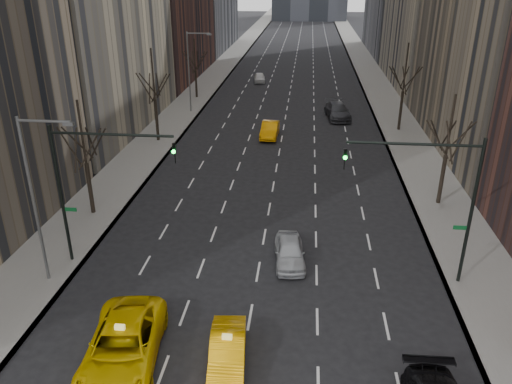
# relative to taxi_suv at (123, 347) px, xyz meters

# --- Properties ---
(sidewalk_left) EXTENTS (4.50, 320.00, 0.15)m
(sidewalk_left) POSITION_rel_taxi_suv_xyz_m (-7.26, 65.63, -0.82)
(sidewalk_left) COLOR slate
(sidewalk_left) RESTS_ON ground
(sidewalk_right) EXTENTS (4.50, 320.00, 0.15)m
(sidewalk_right) POSITION_rel_taxi_suv_xyz_m (17.24, 65.63, -0.82)
(sidewalk_right) COLOR slate
(sidewalk_right) RESTS_ON ground
(tree_lw_b) EXTENTS (3.36, 3.50, 7.82)m
(tree_lw_b) POSITION_rel_taxi_suv_xyz_m (-7.01, 13.63, 2.82)
(tree_lw_b) COLOR black
(tree_lw_b) RESTS_ON ground
(tree_lw_c) EXTENTS (3.36, 3.50, 8.74)m
(tree_lw_c) POSITION_rel_taxi_suv_xyz_m (-7.01, 29.63, 3.14)
(tree_lw_c) COLOR black
(tree_lw_c) RESTS_ON ground
(tree_lw_d) EXTENTS (3.36, 3.50, 7.36)m
(tree_lw_d) POSITION_rel_taxi_suv_xyz_m (-7.01, 47.63, 2.66)
(tree_lw_d) COLOR black
(tree_lw_d) RESTS_ON ground
(tree_rw_b) EXTENTS (3.36, 3.50, 7.82)m
(tree_rw_b) POSITION_rel_taxi_suv_xyz_m (16.99, 17.63, 2.82)
(tree_rw_b) COLOR black
(tree_rw_b) RESTS_ON ground
(tree_rw_c) EXTENTS (3.36, 3.50, 8.74)m
(tree_rw_c) POSITION_rel_taxi_suv_xyz_m (16.99, 35.63, 3.14)
(tree_rw_c) COLOR black
(tree_rw_c) RESTS_ON ground
(traffic_mast_left) EXTENTS (6.69, 0.39, 8.00)m
(traffic_mast_left) POSITION_rel_taxi_suv_xyz_m (-4.12, 7.62, 4.59)
(traffic_mast_left) COLOR black
(traffic_mast_left) RESTS_ON ground
(traffic_mast_right) EXTENTS (6.69, 0.39, 8.00)m
(traffic_mast_right) POSITION_rel_taxi_suv_xyz_m (14.09, 7.62, 4.59)
(traffic_mast_right) COLOR black
(traffic_mast_right) RESTS_ON ground
(streetlight_near) EXTENTS (2.83, 0.22, 9.00)m
(streetlight_near) POSITION_rel_taxi_suv_xyz_m (-5.85, 5.63, 4.72)
(streetlight_near) COLOR slate
(streetlight_near) RESTS_ON ground
(streetlight_far) EXTENTS (2.83, 0.22, 9.00)m
(streetlight_far) POSITION_rel_taxi_suv_xyz_m (-5.85, 40.63, 4.72)
(streetlight_far) COLOR slate
(streetlight_far) RESTS_ON ground
(taxi_suv) EXTENTS (3.74, 6.77, 1.79)m
(taxi_suv) POSITION_rel_taxi_suv_xyz_m (0.00, 0.00, 0.00)
(taxi_suv) COLOR #DCB304
(taxi_suv) RESTS_ON ground
(taxi_sedan) EXTENTS (1.88, 4.34, 1.39)m
(taxi_sedan) POSITION_rel_taxi_suv_xyz_m (4.41, 0.35, -0.20)
(taxi_sedan) COLOR #FFAE05
(taxi_sedan) RESTS_ON ground
(silver_sedan_ahead) EXTENTS (2.06, 4.26, 1.40)m
(silver_sedan_ahead) POSITION_rel_taxi_suv_xyz_m (6.68, 8.80, -0.20)
(silver_sedan_ahead) COLOR #AAADB3
(silver_sedan_ahead) RESTS_ON ground
(far_taxi) EXTENTS (1.75, 4.66, 1.52)m
(far_taxi) POSITION_rel_taxi_suv_xyz_m (3.77, 32.09, -0.14)
(far_taxi) COLOR #FE9D05
(far_taxi) RESTS_ON ground
(far_suv_grey) EXTENTS (3.12, 6.08, 1.69)m
(far_suv_grey) POSITION_rel_taxi_suv_xyz_m (10.83, 39.79, -0.05)
(far_suv_grey) COLOR #333338
(far_suv_grey) RESTS_ON ground
(far_car_white) EXTENTS (2.01, 4.06, 1.33)m
(far_car_white) POSITION_rel_taxi_suv_xyz_m (0.19, 58.59, -0.23)
(far_car_white) COLOR silver
(far_car_white) RESTS_ON ground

